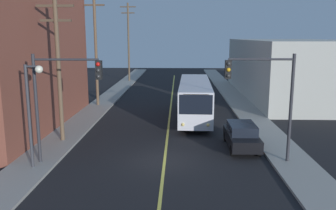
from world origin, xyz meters
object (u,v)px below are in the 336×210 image
utility_pole_near (58,63)px  utility_pole_mid (96,43)px  utility_pole_far (128,39)px  city_bus (195,98)px  traffic_signal_right_corner (264,88)px  traffic_signal_left_corner (63,88)px  street_lamp_left (32,101)px  parked_car_black (242,135)px

utility_pole_near → utility_pole_mid: (-0.40, 12.41, 1.03)m
utility_pole_far → city_bus: bearing=-69.7°
utility_pole_mid → utility_pole_near: bearing=-88.1°
traffic_signal_right_corner → utility_pole_near: bearing=163.4°
utility_pole_near → traffic_signal_left_corner: (1.66, -4.27, -1.03)m
street_lamp_left → utility_pole_near: bearing=92.7°
utility_pole_near → street_lamp_left: utility_pole_near is taller
traffic_signal_left_corner → traffic_signal_right_corner: (10.82, 0.55, 0.00)m
parked_car_black → street_lamp_left: bearing=-160.9°
utility_pole_near → traffic_signal_left_corner: size_ratio=1.57×
city_bus → parked_car_black: 8.88m
utility_pole_near → utility_pole_mid: utility_pole_mid is taller
traffic_signal_left_corner → traffic_signal_right_corner: 10.84m
traffic_signal_right_corner → street_lamp_left: size_ratio=1.09×
utility_pole_far → traffic_signal_left_corner: utility_pole_far is taller
utility_pole_mid → traffic_signal_right_corner: utility_pole_mid is taller
traffic_signal_left_corner → utility_pole_mid: bearing=97.0°
utility_pole_mid → utility_pole_far: bearing=88.7°
utility_pole_mid → traffic_signal_left_corner: utility_pole_mid is taller
utility_pole_far → traffic_signal_left_corner: 36.72m
parked_car_black → utility_pole_mid: utility_pole_mid is taller
parked_car_black → traffic_signal_left_corner: traffic_signal_left_corner is taller
city_bus → traffic_signal_right_corner: (3.21, -11.13, 2.49)m
city_bus → traffic_signal_left_corner: size_ratio=2.04×
utility_pole_far → traffic_signal_right_corner: 38.22m
traffic_signal_left_corner → utility_pole_far: bearing=92.5°
utility_pole_mid → traffic_signal_left_corner: 16.92m
utility_pole_near → traffic_signal_right_corner: bearing=-16.6°
traffic_signal_right_corner → parked_car_black: bearing=102.3°
city_bus → utility_pole_far: bearing=110.3°
utility_pole_mid → traffic_signal_right_corner: bearing=-51.4°
city_bus → utility_pole_far: 27.01m
traffic_signal_left_corner → street_lamp_left: traffic_signal_left_corner is taller
utility_pole_mid → traffic_signal_left_corner: size_ratio=1.90×
parked_car_black → utility_pole_far: utility_pole_far is taller
traffic_signal_left_corner → street_lamp_left: (-1.42, -0.78, -0.56)m
city_bus → street_lamp_left: size_ratio=2.22×
city_bus → utility_pole_mid: utility_pole_mid is taller
city_bus → traffic_signal_right_corner: traffic_signal_right_corner is taller
utility_pole_mid → traffic_signal_right_corner: size_ratio=1.90×
utility_pole_mid → utility_pole_far: (0.46, 19.94, 0.25)m
city_bus → parked_car_black: city_bus is taller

